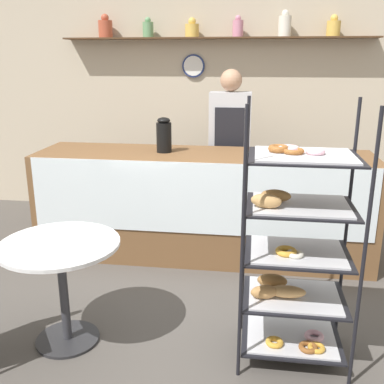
# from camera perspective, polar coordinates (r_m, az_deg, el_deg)

# --- Properties ---
(ground_plane) EXTENTS (14.00, 14.00, 0.00)m
(ground_plane) POSITION_cam_1_polar(r_m,az_deg,el_deg) (3.53, -0.95, -15.48)
(ground_plane) COLOR #4C4742
(back_wall) EXTENTS (10.00, 0.30, 2.70)m
(back_wall) POSITION_cam_1_polar(r_m,az_deg,el_deg) (5.51, 3.12, 11.42)
(back_wall) COLOR beige
(back_wall) RESTS_ON ground_plane
(display_counter) EXTENTS (3.17, 0.78, 1.02)m
(display_counter) POSITION_cam_1_polar(r_m,az_deg,el_deg) (4.35, 1.37, -1.63)
(display_counter) COLOR brown
(display_counter) RESTS_ON ground_plane
(pastry_rack) EXTENTS (0.68, 0.52, 1.66)m
(pastry_rack) POSITION_cam_1_polar(r_m,az_deg,el_deg) (2.85, 12.73, -7.53)
(pastry_rack) COLOR black
(pastry_rack) RESTS_ON ground_plane
(person_worker) EXTENTS (0.43, 0.23, 1.77)m
(person_worker) POSITION_cam_1_polar(r_m,az_deg,el_deg) (4.81, 4.79, 5.84)
(person_worker) COLOR #282833
(person_worker) RESTS_ON ground_plane
(cafe_table) EXTENTS (0.78, 0.78, 0.73)m
(cafe_table) POSITION_cam_1_polar(r_m,az_deg,el_deg) (3.12, -16.25, -9.17)
(cafe_table) COLOR #262628
(cafe_table) RESTS_ON ground_plane
(coffee_carafe) EXTENTS (0.14, 0.14, 0.33)m
(coffee_carafe) POSITION_cam_1_polar(r_m,az_deg,el_deg) (4.27, -3.58, 7.20)
(coffee_carafe) COLOR black
(coffee_carafe) RESTS_ON display_counter
(donut_tray_counter) EXTENTS (0.37, 0.25, 0.05)m
(donut_tray_counter) POSITION_cam_1_polar(r_m,az_deg,el_deg) (4.20, 8.83, 4.93)
(donut_tray_counter) COLOR silver
(donut_tray_counter) RESTS_ON display_counter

